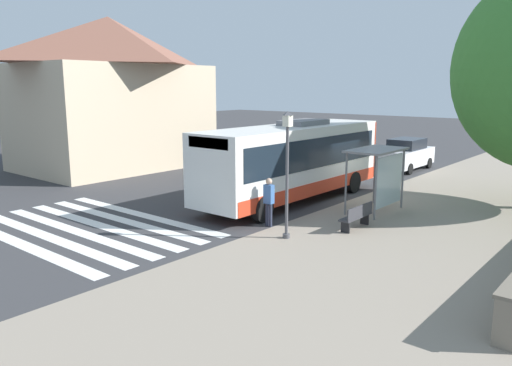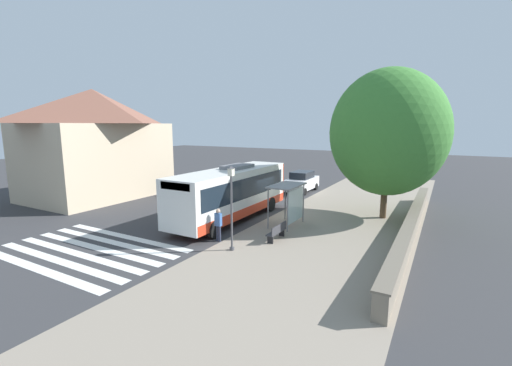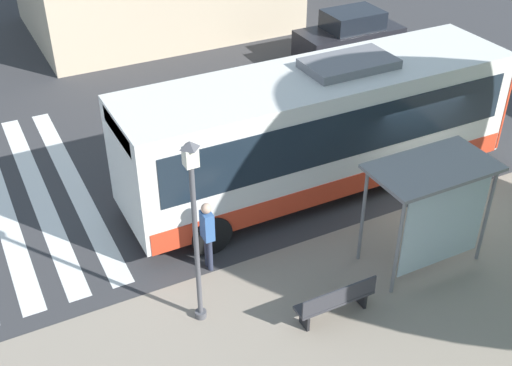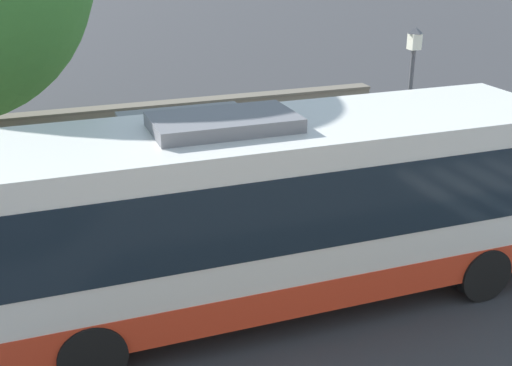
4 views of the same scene
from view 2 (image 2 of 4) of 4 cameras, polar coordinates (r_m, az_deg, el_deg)
ground_plane at (r=23.31m, az=2.93°, el=-5.41°), size 120.00×120.00×0.00m
sidewalk_plaza at (r=21.77m, az=13.68°, el=-6.74°), size 9.00×44.00×0.02m
crosswalk_stripes at (r=18.89m, az=-26.34°, el=-10.06°), size 9.00×5.25×0.01m
stone_wall at (r=20.97m, az=24.51°, el=-6.47°), size 0.60×20.00×1.07m
background_building at (r=31.83m, az=-25.15°, el=6.15°), size 8.10×10.99×8.96m
bus at (r=21.97m, az=-4.14°, el=-1.51°), size 2.74×10.28×3.49m
bus_shelter at (r=20.55m, az=5.49°, el=-1.60°), size 1.54×2.72×2.52m
pedestrian at (r=18.08m, az=-6.30°, el=-6.51°), size 0.34×0.23×1.75m
bench at (r=18.34m, az=3.54°, el=-8.06°), size 0.40×1.72×0.88m
street_lamp_near at (r=16.36m, az=-4.12°, el=-2.98°), size 0.28×0.28×4.17m
shade_tree at (r=23.38m, az=21.15°, el=7.83°), size 7.26×7.26×9.57m
parked_car_behind_bus at (r=31.61m, az=7.60°, el=0.20°), size 1.97×4.46×1.86m
parked_car_far_lane at (r=30.27m, az=-8.86°, el=-0.14°), size 1.85×3.91×2.01m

